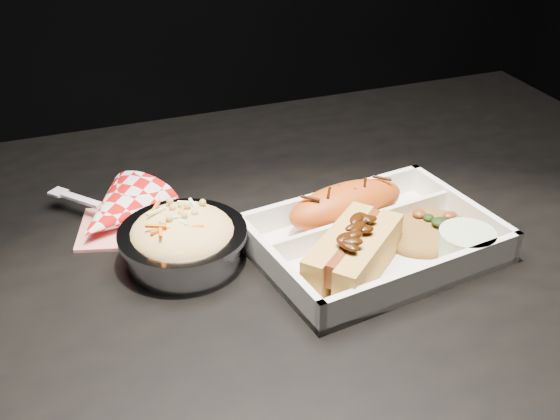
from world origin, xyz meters
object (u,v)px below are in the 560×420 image
at_px(hotdog, 354,250).
at_px(food_tray, 373,244).
at_px(foil_coleslaw_cup, 183,239).
at_px(dining_table, 264,318).
at_px(napkin_fork, 117,214).
at_px(fried_pastry, 346,205).

bearing_deg(hotdog, food_tray, -2.23).
xyz_separation_m(food_tray, foil_coleslaw_cup, (-0.20, 0.06, 0.02)).
height_order(hotdog, foil_coleslaw_cup, hotdog).
distance_m(dining_table, foil_coleslaw_cup, 0.15).
bearing_deg(napkin_fork, food_tray, 18.69).
distance_m(dining_table, napkin_fork, 0.21).
xyz_separation_m(fried_pastry, napkin_fork, (-0.24, 0.10, -0.02)).
bearing_deg(food_tray, hotdog, -149.23).
distance_m(fried_pastry, napkin_fork, 0.26).
distance_m(fried_pastry, foil_coleslaw_cup, 0.19).
relative_size(dining_table, hotdog, 8.78).
distance_m(fried_pastry, hotdog, 0.09).
distance_m(food_tray, hotdog, 0.06).
bearing_deg(fried_pastry, food_tray, -81.89).
bearing_deg(hotdog, foil_coleslaw_cup, 109.37).
height_order(food_tray, foil_coleslaw_cup, foil_coleslaw_cup).
distance_m(foil_coleslaw_cup, napkin_fork, 0.11).
distance_m(food_tray, napkin_fork, 0.29).
height_order(dining_table, fried_pastry, fried_pastry).
bearing_deg(dining_table, foil_coleslaw_cup, 169.89).
height_order(fried_pastry, foil_coleslaw_cup, foil_coleslaw_cup).
xyz_separation_m(dining_table, napkin_fork, (-0.14, 0.11, 0.11)).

